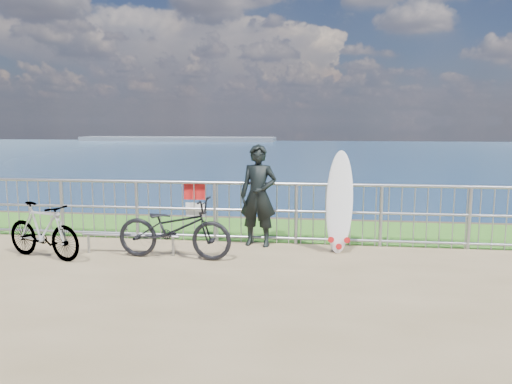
# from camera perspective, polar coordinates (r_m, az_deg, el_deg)

# --- Properties ---
(grass_strip) EXTENTS (120.00, 120.00, 0.00)m
(grass_strip) POSITION_cam_1_polar(r_m,az_deg,el_deg) (10.33, -0.68, -4.24)
(grass_strip) COLOR #306F1E
(grass_strip) RESTS_ON ground
(seascape) EXTENTS (260.00, 260.00, 5.00)m
(seascape) POSITION_cam_1_polar(r_m,az_deg,el_deg) (161.36, -8.82, 5.81)
(seascape) COLOR brown
(seascape) RESTS_ON ground
(railing) EXTENTS (10.06, 0.10, 1.13)m
(railing) POSITION_cam_1_polar(r_m,az_deg,el_deg) (9.16, -1.62, -2.22)
(railing) COLOR #97999F
(railing) RESTS_ON ground
(surfer) EXTENTS (0.72, 0.53, 1.82)m
(surfer) POSITION_cam_1_polar(r_m,az_deg,el_deg) (8.86, 0.28, -0.40)
(surfer) COLOR black
(surfer) RESTS_ON ground
(surfboard) EXTENTS (0.50, 0.45, 1.74)m
(surfboard) POSITION_cam_1_polar(r_m,az_deg,el_deg) (8.59, 9.51, -1.52)
(surfboard) COLOR silver
(surfboard) RESTS_ON ground
(bicycle_near) EXTENTS (1.94, 0.77, 1.00)m
(bicycle_near) POSITION_cam_1_polar(r_m,az_deg,el_deg) (8.20, -9.32, -4.11)
(bicycle_near) COLOR black
(bicycle_near) RESTS_ON ground
(bicycle_far) EXTENTS (1.60, 0.89, 0.92)m
(bicycle_far) POSITION_cam_1_polar(r_m,az_deg,el_deg) (8.81, -23.14, -4.07)
(bicycle_far) COLOR black
(bicycle_far) RESTS_ON ground
(bike_rack) EXTENTS (1.68, 0.05, 0.35)m
(bike_rack) POSITION_cam_1_polar(r_m,az_deg,el_deg) (8.63, -14.19, -5.07)
(bike_rack) COLOR #97999F
(bike_rack) RESTS_ON ground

